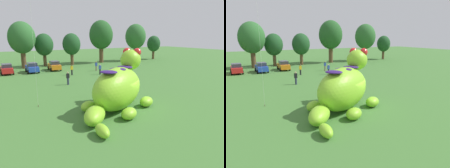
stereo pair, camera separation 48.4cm
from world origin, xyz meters
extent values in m
plane|color=#427533|center=(0.00, 0.00, 0.00)|extent=(160.00, 160.00, 0.00)
ellipsoid|color=#8CD12D|center=(-1.47, 0.39, 1.84)|extent=(7.27, 6.28, 3.68)
ellipsoid|color=#8CD12D|center=(0.87, 1.89, 4.07)|extent=(2.84, 2.79, 1.94)
sphere|color=red|center=(0.83, 2.49, 4.80)|extent=(0.78, 0.78, 0.78)
sphere|color=red|center=(1.41, 1.59, 4.80)|extent=(0.78, 0.78, 0.78)
ellipsoid|color=navy|center=(-0.23, 1.18, 3.53)|extent=(1.78, 1.87, 0.25)
ellipsoid|color=navy|center=(-1.47, 0.39, 3.53)|extent=(1.78, 1.87, 0.25)
ellipsoid|color=navy|center=(-2.84, -0.50, 3.53)|extent=(1.78, 1.87, 0.25)
ellipsoid|color=#8CD12D|center=(-1.05, 3.08, 0.45)|extent=(1.93, 1.79, 0.90)
ellipsoid|color=#8CD12D|center=(1.15, -0.36, 0.45)|extent=(1.93, 1.79, 0.90)
ellipsoid|color=#8CD12D|center=(-3.99, 1.00, 0.45)|extent=(1.93, 1.79, 0.90)
ellipsoid|color=#8CD12D|center=(-1.97, -2.17, 0.45)|extent=(1.93, 1.79, 0.90)
ellipsoid|color=#8CD12D|center=(-4.63, -1.64, 0.64)|extent=(2.95, 3.23, 1.29)
ellipsoid|color=#8CD12D|center=(-5.13, -3.81, 0.39)|extent=(0.95, 1.76, 0.79)
cube|color=red|center=(-8.59, 24.62, 0.72)|extent=(1.70, 4.10, 0.80)
cube|color=#2D333D|center=(-8.59, 24.47, 1.42)|extent=(1.50, 1.97, 0.60)
cylinder|color=black|center=(-9.44, 25.89, 0.32)|extent=(0.24, 0.64, 0.64)
cylinder|color=black|center=(-7.74, 25.89, 0.32)|extent=(0.24, 0.64, 0.64)
cylinder|color=black|center=(-9.44, 23.35, 0.32)|extent=(0.24, 0.64, 0.64)
cylinder|color=black|center=(-7.74, 23.35, 0.32)|extent=(0.24, 0.64, 0.64)
cube|color=#2347B7|center=(-4.61, 24.16, 0.72)|extent=(1.72, 4.11, 0.80)
cube|color=#2D333D|center=(-4.61, 24.01, 1.42)|extent=(1.51, 1.98, 0.60)
cylinder|color=black|center=(-5.46, 25.43, 0.32)|extent=(0.24, 0.64, 0.64)
cylinder|color=black|center=(-3.76, 25.43, 0.32)|extent=(0.24, 0.64, 0.64)
cylinder|color=black|center=(-5.47, 22.89, 0.32)|extent=(0.24, 0.64, 0.64)
cylinder|color=black|center=(-3.77, 22.88, 0.32)|extent=(0.24, 0.64, 0.64)
cube|color=orange|center=(-0.58, 24.69, 0.72)|extent=(1.90, 4.18, 0.80)
cube|color=#2D333D|center=(-0.59, 24.54, 1.42)|extent=(1.59, 2.04, 0.60)
cylinder|color=black|center=(-1.37, 26.00, 0.32)|extent=(0.27, 0.65, 0.64)
cylinder|color=black|center=(0.33, 25.91, 0.32)|extent=(0.27, 0.65, 0.64)
cylinder|color=black|center=(-1.50, 23.46, 0.32)|extent=(0.27, 0.65, 0.64)
cylinder|color=black|center=(0.20, 23.37, 0.32)|extent=(0.27, 0.65, 0.64)
cylinder|color=brown|center=(-5.14, 29.80, 1.57)|extent=(0.90, 0.90, 3.15)
ellipsoid|color=#2D662D|center=(-5.14, 29.80, 5.92)|extent=(5.04, 5.04, 6.04)
cylinder|color=brown|center=(-0.78, 31.19, 1.18)|extent=(0.68, 0.68, 2.37)
ellipsoid|color=#1E4C23|center=(-0.78, 31.19, 4.45)|extent=(3.79, 3.79, 4.55)
cylinder|color=brown|center=(4.77, 30.06, 1.19)|extent=(0.68, 0.68, 2.39)
ellipsoid|color=#1E4C23|center=(4.77, 30.06, 4.49)|extent=(3.82, 3.82, 4.59)
cylinder|color=brown|center=(12.27, 30.79, 1.72)|extent=(0.98, 0.98, 3.43)
ellipsoid|color=#235623|center=(12.27, 30.79, 6.45)|extent=(5.49, 5.49, 6.59)
cylinder|color=brown|center=(21.60, 30.14, 1.60)|extent=(0.92, 0.92, 3.20)
ellipsoid|color=#2D662D|center=(21.60, 30.14, 6.02)|extent=(5.13, 5.13, 6.15)
cylinder|color=brown|center=(28.01, 30.68, 1.10)|extent=(0.63, 0.63, 2.19)
ellipsoid|color=#1E4C23|center=(28.01, 30.68, 4.12)|extent=(3.51, 3.51, 4.21)
cylinder|color=#2D334C|center=(-2.24, 11.75, 0.44)|extent=(0.26, 0.26, 0.88)
cube|color=black|center=(-2.24, 11.75, 1.18)|extent=(0.38, 0.22, 0.60)
sphere|color=tan|center=(-2.24, 11.75, 1.60)|extent=(0.22, 0.22, 0.22)
cylinder|color=black|center=(0.57, 18.27, 0.44)|extent=(0.26, 0.26, 0.88)
cube|color=gold|center=(0.57, 18.27, 1.18)|extent=(0.38, 0.22, 0.60)
sphere|color=brown|center=(0.57, 18.27, 1.60)|extent=(0.22, 0.22, 0.22)
cylinder|color=#726656|center=(5.90, 20.24, 0.44)|extent=(0.26, 0.26, 0.88)
cube|color=#2D4CA5|center=(5.90, 20.24, 1.18)|extent=(0.38, 0.22, 0.60)
sphere|color=brown|center=(5.90, 20.24, 1.60)|extent=(0.22, 0.22, 0.22)
cylinder|color=black|center=(4.80, 16.49, 0.44)|extent=(0.26, 0.26, 0.88)
cube|color=#2D4CA5|center=(4.80, 16.49, 1.18)|extent=(0.38, 0.22, 0.60)
sphere|color=tan|center=(4.80, 16.49, 1.60)|extent=(0.22, 0.22, 0.22)
cylinder|color=brown|center=(-7.52, 4.37, 0.07)|extent=(0.06, 0.06, 0.15)
cylinder|color=silver|center=(-7.52, 4.37, 5.50)|extent=(0.01, 0.01, 10.70)
camera|label=1|loc=(-10.93, -15.33, 6.39)|focal=34.77mm
camera|label=2|loc=(-10.51, -15.57, 6.39)|focal=34.77mm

